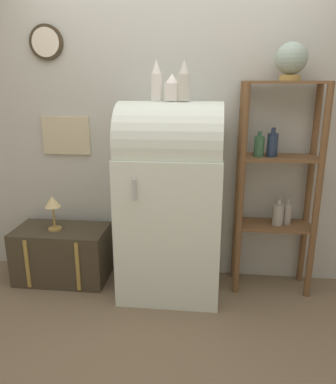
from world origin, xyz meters
name	(u,v)px	position (x,y,z in m)	size (l,w,h in m)	color
ground_plane	(167,304)	(0.00, 0.00, 0.00)	(12.00, 12.00, 0.00)	#7A664C
wall_back	(174,120)	(-0.01, 0.57, 1.35)	(7.00, 0.09, 2.70)	#B7B7AD
refrigerator	(170,199)	(0.00, 0.24, 0.78)	(0.77, 0.65, 1.51)	silver
suitcase_trunk	(62,254)	(-0.94, 0.30, 0.23)	(0.77, 0.43, 0.46)	#423828
shelf_unit	(277,178)	(0.81, 0.38, 0.93)	(0.61, 0.30, 1.65)	brown
globe	(291,60)	(0.84, 0.37, 1.80)	(0.22, 0.22, 0.26)	#AD8942
vase_left	(156,82)	(-0.10, 0.25, 1.65)	(0.08, 0.08, 0.29)	white
vase_center	(172,88)	(0.01, 0.25, 1.60)	(0.12, 0.12, 0.19)	white
vase_right	(184,82)	(0.10, 0.23, 1.65)	(0.09, 0.09, 0.28)	beige
desk_lamp	(53,205)	(-0.97, 0.28, 0.68)	(0.13, 0.13, 0.29)	#AD8942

